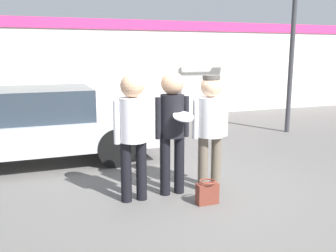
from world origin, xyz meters
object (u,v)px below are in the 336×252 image
at_px(person_right, 210,121).
at_px(handbag, 207,193).
at_px(person_middle_with_frisbee, 172,122).
at_px(parked_car_near, 28,125).
at_px(person_left, 133,126).

relative_size(person_right, handbag, 5.25).
bearing_deg(person_right, person_middle_with_frisbee, 178.15).
height_order(parked_car_near, handbag, parked_car_near).
distance_m(person_middle_with_frisbee, handbag, 1.10).
height_order(person_left, parked_car_near, person_left).
bearing_deg(person_right, parked_car_near, 136.51).
bearing_deg(person_left, parked_car_near, 119.06).
bearing_deg(person_middle_with_frisbee, person_left, -174.62).
bearing_deg(person_left, person_right, 1.78).
distance_m(person_middle_with_frisbee, person_right, 0.59).
bearing_deg(person_middle_with_frisbee, handbag, -58.67).
xyz_separation_m(person_left, parked_car_near, (-1.37, 2.46, -0.35)).
relative_size(person_left, person_right, 1.03).
distance_m(person_right, parked_car_near, 3.54).
height_order(person_left, handbag, person_left).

